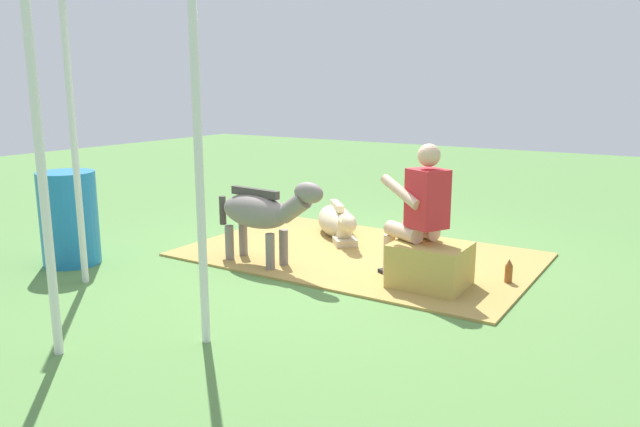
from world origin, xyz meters
name	(u,v)px	position (x,y,z in m)	size (l,w,h in m)	color
ground_plane	(336,261)	(0.00, 0.00, 0.00)	(24.00, 24.00, 0.00)	#568442
hay_patch	(359,254)	(-0.10, -0.30, 0.01)	(3.60, 2.29, 0.02)	#AD8C47
hay_bale	(430,266)	(-1.14, 0.29, 0.21)	(0.64, 0.55, 0.41)	tan
person_seated	(419,209)	(-1.00, 0.24, 0.70)	(0.72, 0.59, 1.29)	#D8AD8C
pony_standing	(262,213)	(0.54, 0.54, 0.55)	(1.35, 0.39, 0.91)	slate
pony_lying	(337,222)	(0.50, -0.86, 0.19)	(1.10, 1.18, 0.42)	beige
soda_bottle	(509,272)	(-1.72, -0.18, 0.12)	(0.07, 0.07, 0.24)	brown
water_barrel	(69,218)	(2.24, 1.51, 0.47)	(0.56, 0.56, 0.94)	#1E72B2
tent_pole_left	(199,166)	(-0.24, 2.22, 1.26)	(0.06, 0.06, 2.52)	silver
tent_pole_right	(74,146)	(1.62, 1.83, 1.26)	(0.06, 0.06, 2.52)	silver
tent_pole_mid	(41,170)	(0.47, 2.90, 1.26)	(0.06, 0.06, 2.52)	silver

